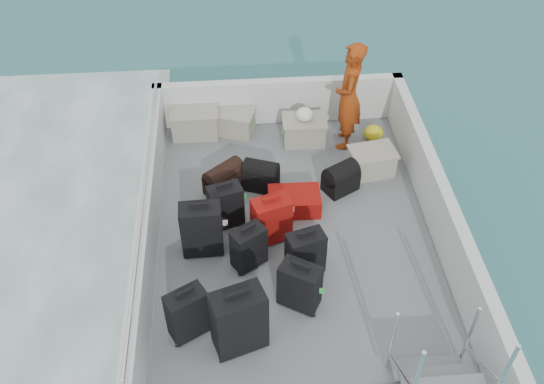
{
  "coord_description": "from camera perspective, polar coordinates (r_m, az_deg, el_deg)",
  "views": [
    {
      "loc": [
        -0.67,
        -4.94,
        6.06
      ],
      "look_at": [
        -0.25,
        0.45,
        1.0
      ],
      "focal_mm": 40.0,
      "sensor_mm": 36.0,
      "label": 1
    }
  ],
  "objects": [
    {
      "name": "yellow_bag",
      "position": [
        8.88,
        9.53,
        5.53
      ],
      "size": [
        0.28,
        0.26,
        0.22
      ],
      "primitive_type": "ellipsoid",
      "color": "yellow",
      "rests_on": "deck"
    },
    {
      "name": "white_bag",
      "position": [
        8.53,
        3.08,
        7.16
      ],
      "size": [
        0.24,
        0.24,
        0.18
      ],
      "primitive_type": "ellipsoid",
      "color": "white",
      "rests_on": "crate_2"
    },
    {
      "name": "deck_fittings",
      "position": [
        6.93,
        5.41,
        -4.13
      ],
      "size": [
        3.6,
        5.0,
        0.9
      ],
      "color": "silver",
      "rests_on": "deck"
    },
    {
      "name": "ground",
      "position": [
        7.85,
        2.08,
        -7.49
      ],
      "size": [
        160.0,
        160.0,
        0.0
      ],
      "primitive_type": "plane",
      "color": "#1C6162",
      "rests_on": "ground"
    },
    {
      "name": "duffel_2",
      "position": [
        7.95,
        6.49,
        1.12
      ],
      "size": [
        0.52,
        0.47,
        0.32
      ],
      "primitive_type": null,
      "rotation": [
        0.0,
        0.0,
        0.52
      ],
      "color": "black",
      "rests_on": "deck"
    },
    {
      "name": "ferry_hull",
      "position": [
        7.62,
        2.13,
        -6.06
      ],
      "size": [
        3.6,
        5.0,
        0.6
      ],
      "primitive_type": "cube",
      "color": "silver",
      "rests_on": "ground"
    },
    {
      "name": "crate_0",
      "position": [
        8.88,
        -7.25,
        6.5
      ],
      "size": [
        0.65,
        0.46,
        0.39
      ],
      "primitive_type": "cube",
      "rotation": [
        0.0,
        0.0,
        -0.02
      ],
      "color": "#A6A390",
      "rests_on": "deck"
    },
    {
      "name": "suitcase_2",
      "position": [
        7.38,
        -4.37,
        -1.33
      ],
      "size": [
        0.46,
        0.35,
        0.59
      ],
      "primitive_type": "cube",
      "rotation": [
        0.0,
        0.0,
        0.3
      ],
      "color": "black",
      "rests_on": "deck"
    },
    {
      "name": "crate_2",
      "position": [
        8.69,
        3.02,
        5.74
      ],
      "size": [
        0.59,
        0.41,
        0.35
      ],
      "primitive_type": "cube",
      "rotation": [
        0.0,
        0.0,
        -0.02
      ],
      "color": "#A6A390",
      "rests_on": "deck"
    },
    {
      "name": "duffel_1",
      "position": [
        7.94,
        -1.05,
        1.38
      ],
      "size": [
        0.52,
        0.43,
        0.32
      ],
      "primitive_type": null,
      "rotation": [
        0.0,
        0.0,
        -0.35
      ],
      "color": "black",
      "rests_on": "deck"
    },
    {
      "name": "suitcase_7",
      "position": [
        6.84,
        3.16,
        -5.82
      ],
      "size": [
        0.47,
        0.35,
        0.59
      ],
      "primitive_type": "cube",
      "rotation": [
        0.0,
        0.0,
        0.29
      ],
      "color": "black",
      "rests_on": "deck"
    },
    {
      "name": "suitcase_6",
      "position": [
        6.54,
        2.62,
        -8.87
      ],
      "size": [
        0.5,
        0.44,
        0.6
      ],
      "primitive_type": "cube",
      "rotation": [
        0.0,
        0.0,
        -0.54
      ],
      "color": "black",
      "rests_on": "deck"
    },
    {
      "name": "suitcase_4",
      "position": [
        6.9,
        -2.2,
        -5.3
      ],
      "size": [
        0.44,
        0.39,
        0.56
      ],
      "primitive_type": "cube",
      "rotation": [
        0.0,
        0.0,
        0.57
      ],
      "color": "black",
      "rests_on": "deck"
    },
    {
      "name": "suitcase_3",
      "position": [
        6.15,
        -3.12,
        -12.06
      ],
      "size": [
        0.6,
        0.46,
        0.8
      ],
      "primitive_type": "cube",
      "rotation": [
        0.0,
        0.0,
        0.32
      ],
      "color": "black",
      "rests_on": "deck"
    },
    {
      "name": "suitcase_0",
      "position": [
        6.35,
        -7.93,
        -11.34
      ],
      "size": [
        0.47,
        0.4,
        0.63
      ],
      "primitive_type": "cube",
      "rotation": [
        0.0,
        0.0,
        0.51
      ],
      "color": "black",
      "rests_on": "deck"
    },
    {
      "name": "crate_1",
      "position": [
        8.88,
        -3.59,
        6.55
      ],
      "size": [
        0.63,
        0.53,
        0.33
      ],
      "primitive_type": "cube",
      "rotation": [
        0.0,
        0.0,
        -0.32
      ],
      "color": "#A6A390",
      "rests_on": "deck"
    },
    {
      "name": "suitcase_8",
      "position": [
        7.65,
        2.11,
        -0.89
      ],
      "size": [
        0.66,
        0.44,
        0.26
      ],
      "primitive_type": "cube",
      "rotation": [
        0.0,
        0.0,
        1.55
      ],
      "color": "#9A0B0C",
      "rests_on": "deck"
    },
    {
      "name": "duffel_0",
      "position": [
        7.91,
        -4.48,
        1.06
      ],
      "size": [
        0.59,
        0.56,
        0.32
      ],
      "primitive_type": null,
      "rotation": [
        0.0,
        0.0,
        0.69
      ],
      "color": "black",
      "rests_on": "deck"
    },
    {
      "name": "suitcase_1",
      "position": [
        7.04,
        -6.64,
        -3.56
      ],
      "size": [
        0.48,
        0.28,
        0.71
      ],
      "primitive_type": "cube",
      "rotation": [
        0.0,
        0.0,
        0.03
      ],
      "color": "black",
      "rests_on": "deck"
    },
    {
      "name": "crate_3",
      "position": [
        8.26,
        9.35,
        2.77
      ],
      "size": [
        0.62,
        0.48,
        0.34
      ],
      "primitive_type": "cube",
      "rotation": [
        0.0,
        0.0,
        0.16
      ],
      "color": "#A6A390",
      "rests_on": "deck"
    },
    {
      "name": "deck",
      "position": [
        7.39,
        2.19,
        -4.49
      ],
      "size": [
        3.3,
        4.7,
        0.02
      ],
      "primitive_type": "cube",
      "color": "slate",
      "rests_on": "ferry_hull"
    },
    {
      "name": "suitcase_5",
      "position": [
        7.16,
        -0.06,
        -2.68
      ],
      "size": [
        0.51,
        0.39,
        0.62
      ],
      "primitive_type": "cube",
      "rotation": [
        0.0,
        0.0,
        0.32
      ],
      "color": "#9A0B0C",
      "rests_on": "deck"
    },
    {
      "name": "passenger",
      "position": [
        8.35,
        7.24,
        8.9
      ],
      "size": [
        0.5,
        0.65,
        1.58
      ],
      "primitive_type": "imported",
      "rotation": [
        0.0,
        0.0,
        -1.8
      ],
      "color": "#D54C14",
      "rests_on": "deck"
    }
  ]
}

